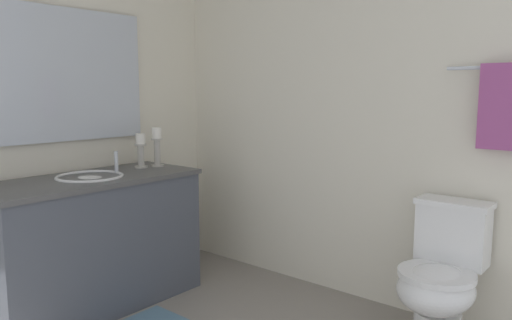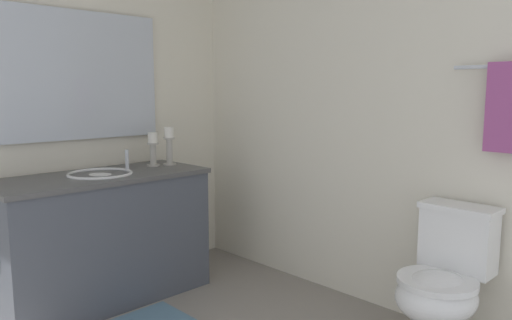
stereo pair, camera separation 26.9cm
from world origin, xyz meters
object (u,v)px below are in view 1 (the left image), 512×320
object	(u,v)px
vanity_cabinet	(93,242)
sink_basin	(90,183)
towel_bar	(512,67)
mirror	(60,75)
candle_holder_tall	(157,146)
candle_holder_short	(141,150)
toilet	(441,277)
towel_near_vanity	(508,107)

from	to	relation	value
vanity_cabinet	sink_basin	size ratio (longest dim) A/B	3.27
sink_basin	towel_bar	distance (m)	2.42
mirror	towel_bar	size ratio (longest dim) A/B	1.85
candle_holder_tall	candle_holder_short	xyz separation A→B (m)	(-0.04, -0.11, -0.02)
toilet	towel_near_vanity	distance (m)	0.93
candle_holder_tall	toilet	distance (m)	1.97
candle_holder_tall	towel_near_vanity	world-z (taller)	towel_near_vanity
mirror	candle_holder_tall	bearing A→B (deg)	64.78
candle_holder_tall	toilet	xyz separation A→B (m)	(1.84, 0.37, -0.59)
candle_holder_short	towel_bar	size ratio (longest dim) A/B	0.37
sink_basin	candle_holder_short	xyz separation A→B (m)	(-0.06, 0.43, 0.16)
vanity_cabinet	sink_basin	xyz separation A→B (m)	(-0.00, 0.00, 0.37)
candle_holder_tall	mirror	bearing A→B (deg)	-115.22
towel_bar	candle_holder_tall	bearing A→B (deg)	-163.86
sink_basin	mirror	size ratio (longest dim) A/B	0.34
candle_holder_short	toilet	distance (m)	2.02
vanity_cabinet	toilet	bearing A→B (deg)	26.71
vanity_cabinet	candle_holder_tall	distance (m)	0.77
vanity_cabinet	mirror	distance (m)	1.06
sink_basin	towel_bar	size ratio (longest dim) A/B	0.63
vanity_cabinet	towel_near_vanity	xyz separation A→B (m)	(2.03, 1.12, 0.84)
vanity_cabinet	candle_holder_short	xyz separation A→B (m)	(-0.06, 0.43, 0.53)
vanity_cabinet	toilet	xyz separation A→B (m)	(1.81, 0.91, -0.04)
towel_bar	mirror	bearing A→B (deg)	-153.85
sink_basin	candle_holder_short	distance (m)	0.46
candle_holder_tall	towel_near_vanity	size ratio (longest dim) A/B	0.61
candle_holder_tall	sink_basin	bearing A→B (deg)	-87.19
mirror	toilet	size ratio (longest dim) A/B	1.57
toilet	towel_bar	xyz separation A→B (m)	(0.22, 0.22, 1.09)
towel_bar	sink_basin	bearing A→B (deg)	-150.83
candle_holder_short	towel_bar	xyz separation A→B (m)	(2.09, 0.70, 0.51)
candle_holder_short	toilet	bearing A→B (deg)	14.43
vanity_cabinet	candle_holder_short	distance (m)	0.68
sink_basin	towel_bar	xyz separation A→B (m)	(2.03, 1.13, 0.67)
toilet	towel_bar	size ratio (longest dim) A/B	1.18
sink_basin	towel_near_vanity	bearing A→B (deg)	28.78
vanity_cabinet	mirror	size ratio (longest dim) A/B	1.12
vanity_cabinet	candle_holder_tall	xyz separation A→B (m)	(-0.03, 0.54, 0.55)
candle_holder_tall	towel_near_vanity	bearing A→B (deg)	15.68
sink_basin	toilet	distance (m)	2.07
toilet	towel_near_vanity	xyz separation A→B (m)	(0.22, 0.20, 0.89)
sink_basin	candle_holder_tall	size ratio (longest dim) A/B	1.50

